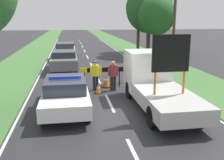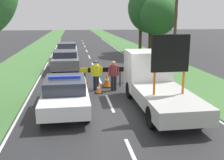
{
  "view_description": "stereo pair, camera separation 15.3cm",
  "coord_description": "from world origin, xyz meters",
  "px_view_note": "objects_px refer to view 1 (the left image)",
  "views": [
    {
      "loc": [
        -1.77,
        -10.72,
        3.91
      ],
      "look_at": [
        0.12,
        1.0,
        1.1
      ],
      "focal_mm": 42.0,
      "sensor_mm": 36.0,
      "label": 1
    },
    {
      "loc": [
        -1.62,
        -10.74,
        3.91
      ],
      "look_at": [
        0.12,
        1.0,
        1.1
      ],
      "focal_mm": 42.0,
      "sensor_mm": 36.0,
      "label": 2
    }
  ],
  "objects_px": {
    "police_car": "(66,93)",
    "work_truck": "(155,81)",
    "police_officer": "(96,73)",
    "queued_car_suv_grey": "(64,60)",
    "road_barrier": "(102,71)",
    "roadside_tree_mid_right": "(139,8)",
    "roadside_tree_near_right": "(149,9)",
    "traffic_cone_near_truck": "(83,79)",
    "traffic_cone_near_police": "(106,81)",
    "traffic_cone_centre_front": "(143,78)",
    "traffic_cone_behind_barrier": "(98,89)",
    "utility_pole": "(175,12)",
    "roadside_tree_near_left": "(157,16)",
    "pedestrian_civilian": "(113,73)",
    "queued_car_van_white": "(65,50)"
  },
  "relations": [
    {
      "from": "roadside_tree_mid_right",
      "to": "utility_pole",
      "type": "distance_m",
      "value": 13.52
    },
    {
      "from": "pedestrian_civilian",
      "to": "roadside_tree_near_left",
      "type": "height_order",
      "value": "roadside_tree_near_left"
    },
    {
      "from": "police_car",
      "to": "roadside_tree_near_right",
      "type": "height_order",
      "value": "roadside_tree_near_right"
    },
    {
      "from": "traffic_cone_near_truck",
      "to": "utility_pole",
      "type": "height_order",
      "value": "utility_pole"
    },
    {
      "from": "traffic_cone_near_truck",
      "to": "roadside_tree_near_right",
      "type": "distance_m",
      "value": 14.88
    },
    {
      "from": "police_officer",
      "to": "roadside_tree_mid_right",
      "type": "xyz_separation_m",
      "value": [
        6.73,
        16.48,
        4.11
      ]
    },
    {
      "from": "traffic_cone_centre_front",
      "to": "pedestrian_civilian",
      "type": "bearing_deg",
      "value": -147.83
    },
    {
      "from": "traffic_cone_near_truck",
      "to": "queued_car_suv_grey",
      "type": "distance_m",
      "value": 4.52
    },
    {
      "from": "traffic_cone_near_police",
      "to": "roadside_tree_mid_right",
      "type": "relative_size",
      "value": 0.11
    },
    {
      "from": "traffic_cone_centre_front",
      "to": "utility_pole",
      "type": "relative_size",
      "value": 0.08
    },
    {
      "from": "police_officer",
      "to": "roadside_tree_mid_right",
      "type": "distance_m",
      "value": 18.27
    },
    {
      "from": "pedestrian_civilian",
      "to": "queued_car_suv_grey",
      "type": "relative_size",
      "value": 0.37
    },
    {
      "from": "work_truck",
      "to": "police_car",
      "type": "bearing_deg",
      "value": 1.11
    },
    {
      "from": "work_truck",
      "to": "queued_car_suv_grey",
      "type": "bearing_deg",
      "value": -64.95
    },
    {
      "from": "police_car",
      "to": "work_truck",
      "type": "bearing_deg",
      "value": 3.5
    },
    {
      "from": "queued_car_suv_grey",
      "to": "traffic_cone_behind_barrier",
      "type": "bearing_deg",
      "value": 105.89
    },
    {
      "from": "road_barrier",
      "to": "roadside_tree_mid_right",
      "type": "xyz_separation_m",
      "value": [
        6.3,
        15.93,
        4.13
      ]
    },
    {
      "from": "road_barrier",
      "to": "police_officer",
      "type": "bearing_deg",
      "value": -129.29
    },
    {
      "from": "police_car",
      "to": "traffic_cone_near_police",
      "type": "distance_m",
      "value": 4.34
    },
    {
      "from": "queued_car_van_white",
      "to": "roadside_tree_near_left",
      "type": "relative_size",
      "value": 0.77
    },
    {
      "from": "queued_car_suv_grey",
      "to": "pedestrian_civilian",
      "type": "bearing_deg",
      "value": 114.11
    },
    {
      "from": "work_truck",
      "to": "roadside_tree_near_right",
      "type": "xyz_separation_m",
      "value": [
        4.63,
        16.37,
        3.77
      ]
    },
    {
      "from": "work_truck",
      "to": "utility_pole",
      "type": "bearing_deg",
      "value": -119.04
    },
    {
      "from": "traffic_cone_near_truck",
      "to": "utility_pole",
      "type": "relative_size",
      "value": 0.07
    },
    {
      "from": "traffic_cone_centre_front",
      "to": "traffic_cone_behind_barrier",
      "type": "bearing_deg",
      "value": -149.45
    },
    {
      "from": "traffic_cone_centre_front",
      "to": "roadside_tree_near_left",
      "type": "distance_m",
      "value": 11.27
    },
    {
      "from": "pedestrian_civilian",
      "to": "roadside_tree_near_right",
      "type": "bearing_deg",
      "value": 58.61
    },
    {
      "from": "utility_pole",
      "to": "traffic_cone_near_police",
      "type": "bearing_deg",
      "value": -154.73
    },
    {
      "from": "police_officer",
      "to": "pedestrian_civilian",
      "type": "bearing_deg",
      "value": 170.44
    },
    {
      "from": "traffic_cone_near_truck",
      "to": "traffic_cone_behind_barrier",
      "type": "height_order",
      "value": "traffic_cone_near_truck"
    },
    {
      "from": "work_truck",
      "to": "traffic_cone_behind_barrier",
      "type": "relative_size",
      "value": 11.48
    },
    {
      "from": "pedestrian_civilian",
      "to": "traffic_cone_near_truck",
      "type": "bearing_deg",
      "value": 123.35
    },
    {
      "from": "queued_car_van_white",
      "to": "roadside_tree_near_left",
      "type": "xyz_separation_m",
      "value": [
        8.86,
        -1.08,
        3.3
      ]
    },
    {
      "from": "police_officer",
      "to": "traffic_cone_near_police",
      "type": "bearing_deg",
      "value": -133.53
    },
    {
      "from": "pedestrian_civilian",
      "to": "work_truck",
      "type": "bearing_deg",
      "value": -68.14
    },
    {
      "from": "queued_car_van_white",
      "to": "work_truck",
      "type": "bearing_deg",
      "value": 105.88
    },
    {
      "from": "work_truck",
      "to": "road_barrier",
      "type": "distance_m",
      "value": 3.96
    },
    {
      "from": "road_barrier",
      "to": "roadside_tree_mid_right",
      "type": "distance_m",
      "value": 17.62
    },
    {
      "from": "pedestrian_civilian",
      "to": "utility_pole",
      "type": "bearing_deg",
      "value": 27.15
    },
    {
      "from": "police_car",
      "to": "traffic_cone_centre_front",
      "type": "distance_m",
      "value": 6.22
    },
    {
      "from": "traffic_cone_near_truck",
      "to": "traffic_cone_near_police",
      "type": "bearing_deg",
      "value": -36.2
    },
    {
      "from": "traffic_cone_behind_barrier",
      "to": "roadside_tree_near_left",
      "type": "distance_m",
      "value": 14.07
    },
    {
      "from": "police_officer",
      "to": "queued_car_suv_grey",
      "type": "xyz_separation_m",
      "value": [
        -1.8,
        5.97,
        -0.17
      ]
    },
    {
      "from": "traffic_cone_near_police",
      "to": "utility_pole",
      "type": "xyz_separation_m",
      "value": [
        4.94,
        2.33,
        3.97
      ]
    },
    {
      "from": "queued_car_van_white",
      "to": "roadside_tree_mid_right",
      "type": "bearing_deg",
      "value": -152.53
    },
    {
      "from": "utility_pole",
      "to": "queued_car_van_white",
      "type": "bearing_deg",
      "value": 129.45
    },
    {
      "from": "roadside_tree_near_right",
      "to": "traffic_cone_near_police",
      "type": "bearing_deg",
      "value": -116.5
    },
    {
      "from": "traffic_cone_near_police",
      "to": "queued_car_van_white",
      "type": "distance_m",
      "value": 11.63
    },
    {
      "from": "traffic_cone_near_police",
      "to": "queued_car_suv_grey",
      "type": "relative_size",
      "value": 0.16
    },
    {
      "from": "roadside_tree_near_right",
      "to": "work_truck",
      "type": "bearing_deg",
      "value": -105.79
    }
  ]
}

